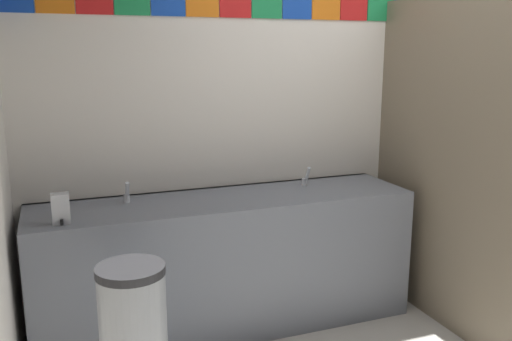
% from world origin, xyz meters
% --- Properties ---
extents(wall_back, '(4.45, 0.09, 2.63)m').
position_xyz_m(wall_back, '(0.00, 1.47, 1.32)').
color(wall_back, silver).
rests_on(wall_back, ground_plane).
extents(vanity_counter, '(2.32, 0.59, 0.84)m').
position_xyz_m(vanity_counter, '(-1.02, 1.14, 0.43)').
color(vanity_counter, slate).
rests_on(vanity_counter, ground_plane).
extents(faucet_left, '(0.04, 0.10, 0.14)m').
position_xyz_m(faucet_left, '(-1.60, 1.23, 0.89)').
color(faucet_left, silver).
rests_on(faucet_left, vanity_counter).
extents(faucet_right, '(0.04, 0.10, 0.14)m').
position_xyz_m(faucet_right, '(-0.43, 1.23, 0.89)').
color(faucet_right, silver).
rests_on(faucet_right, vanity_counter).
extents(soap_dispenser, '(0.09, 0.09, 0.16)m').
position_xyz_m(soap_dispenser, '(-1.97, 0.97, 0.92)').
color(soap_dispenser, '#B7BABF').
rests_on(soap_dispenser, vanity_counter).
extents(stall_divider, '(0.92, 1.39, 2.05)m').
position_xyz_m(stall_divider, '(0.45, 0.49, 1.03)').
color(stall_divider, '#726651').
rests_on(stall_divider, ground_plane).
extents(toilet, '(0.39, 0.49, 0.74)m').
position_xyz_m(toilet, '(0.86, 1.07, 0.30)').
color(toilet, white).
rests_on(toilet, ground_plane).
extents(trash_bin, '(0.32, 0.32, 0.76)m').
position_xyz_m(trash_bin, '(-1.69, 0.46, 0.38)').
color(trash_bin, '#999EA3').
rests_on(trash_bin, ground_plane).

